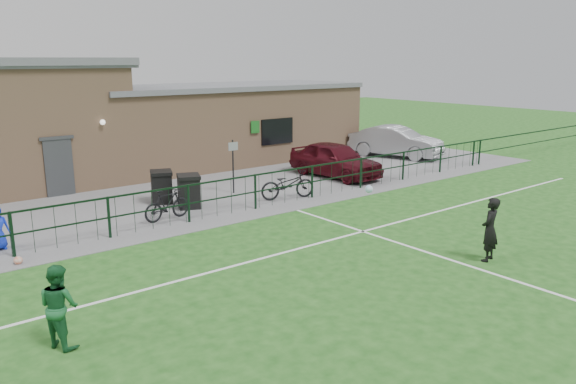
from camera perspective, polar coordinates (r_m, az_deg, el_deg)
ground at (r=12.69m, az=14.43°, el=-9.85°), size 90.00×90.00×0.00m
paving_strip at (r=23.00m, az=-13.32°, el=0.71°), size 34.00×13.00×0.02m
pitch_line_touch at (r=18.14m, az=-5.52°, el=-2.38°), size 28.00×0.10×0.01m
pitch_line_mid at (r=15.23m, az=2.36°, el=-5.43°), size 28.00×0.10×0.01m
pitch_line_perp at (r=14.24m, az=19.36°, el=-7.58°), size 0.10×16.00×0.01m
perimeter_fence at (r=18.15m, az=-5.91°, el=-0.43°), size 28.00×0.10×1.20m
wheelie_bin_left at (r=19.98m, az=-12.72°, el=0.41°), size 0.93×0.98×1.04m
wheelie_bin_right at (r=19.13m, az=-10.04°, el=-0.04°), size 0.93×0.98×1.04m
sign_post at (r=20.90m, az=-5.60°, el=2.58°), size 0.07×0.07×2.00m
car_maroon at (r=23.88m, az=4.82°, el=3.33°), size 2.00×4.45×1.48m
car_silver at (r=29.21m, az=10.90°, el=5.05°), size 3.03×5.01×1.56m
bicycle_d at (r=17.80m, az=-12.19°, el=-1.26°), size 1.66×0.66×0.97m
bicycle_e at (r=20.02m, az=-0.05°, el=0.79°), size 2.12×1.24×1.06m
goalkeeper_kick at (r=14.76m, az=19.48°, el=-3.49°), size 1.51×3.47×1.61m
outfield_player at (r=10.67m, az=-22.24°, el=-10.65°), size 0.79×0.88×1.50m
ball_ground at (r=15.33m, az=-25.72°, el=-6.29°), size 0.21×0.21×0.21m
clubhouse at (r=25.05m, az=-18.40°, el=6.54°), size 24.25×5.40×4.96m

